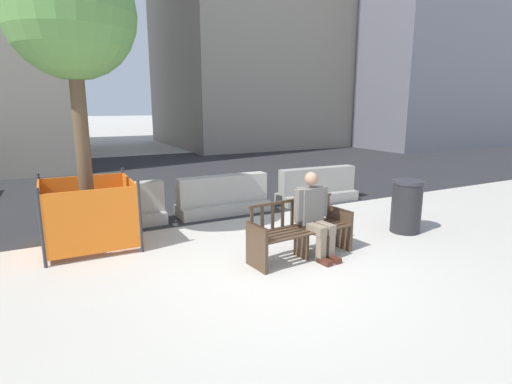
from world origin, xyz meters
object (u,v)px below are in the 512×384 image
object	(u,v)px
jersey_barrier_centre	(223,198)
jersey_barrier_right	(317,188)
street_bench	(300,232)
seated_person	(314,213)
jersey_barrier_left	(111,210)
street_tree	(71,17)
trash_bin	(406,206)
construction_fence	(89,212)

from	to	relation	value
jersey_barrier_centre	jersey_barrier_right	world-z (taller)	same
street_bench	seated_person	world-z (taller)	seated_person
street_bench	seated_person	size ratio (longest dim) A/B	1.32
seated_person	jersey_barrier_left	world-z (taller)	seated_person
jersey_barrier_centre	street_tree	distance (m)	4.36
jersey_barrier_centre	jersey_barrier_left	world-z (taller)	same
jersey_barrier_centre	jersey_barrier_left	xyz separation A→B (m)	(-2.31, 0.04, 0.00)
seated_person	trash_bin	bearing A→B (deg)	4.91
street_bench	jersey_barrier_left	world-z (taller)	street_bench
jersey_barrier_centre	jersey_barrier_right	xyz separation A→B (m)	(2.47, -0.05, 0.00)
jersey_barrier_centre	seated_person	bearing A→B (deg)	-85.15
jersey_barrier_right	trash_bin	xyz separation A→B (m)	(0.01, -2.72, 0.15)
street_bench	jersey_barrier_centre	bearing A→B (deg)	90.79
jersey_barrier_centre	street_tree	bearing A→B (deg)	-162.48
street_tree	jersey_barrier_left	bearing A→B (deg)	62.74
street_bench	trash_bin	distance (m)	2.45
seated_person	jersey_barrier_right	distance (m)	3.68
jersey_barrier_left	construction_fence	size ratio (longest dim) A/B	1.41
seated_person	jersey_barrier_right	xyz separation A→B (m)	(2.22, 2.92, -0.35)
jersey_barrier_left	street_tree	size ratio (longest dim) A/B	0.44
jersey_barrier_centre	street_bench	bearing A→B (deg)	-89.21
street_bench	construction_fence	world-z (taller)	construction_fence
jersey_barrier_centre	trash_bin	size ratio (longest dim) A/B	2.06
seated_person	street_tree	xyz separation A→B (m)	(-3.03, 2.09, 2.90)
seated_person	jersey_barrier_centre	size ratio (longest dim) A/B	0.66
street_tree	construction_fence	bearing A→B (deg)	180.00
jersey_barrier_centre	jersey_barrier_left	size ratio (longest dim) A/B	0.99
jersey_barrier_left	street_tree	xyz separation A→B (m)	(-0.47, -0.91, 3.25)
jersey_barrier_centre	jersey_barrier_left	distance (m)	2.31
street_tree	street_bench	bearing A→B (deg)	-36.04
street_tree	trash_bin	bearing A→B (deg)	-19.81
jersey_barrier_left	jersey_barrier_right	world-z (taller)	same
trash_bin	jersey_barrier_right	bearing A→B (deg)	90.29
jersey_barrier_right	construction_fence	xyz separation A→B (m)	(-5.24, -0.83, 0.25)
trash_bin	jersey_barrier_left	bearing A→B (deg)	149.64
seated_person	jersey_barrier_left	distance (m)	3.96
street_tree	trash_bin	xyz separation A→B (m)	(5.26, -1.89, -3.10)
construction_fence	trash_bin	distance (m)	5.59
jersey_barrier_left	street_tree	distance (m)	3.41
jersey_barrier_right	trash_bin	size ratio (longest dim) A/B	2.08
street_bench	street_tree	distance (m)	4.72
construction_fence	jersey_barrier_centre	bearing A→B (deg)	17.52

